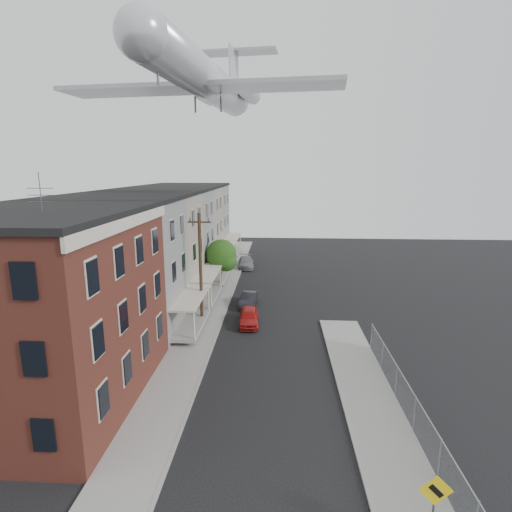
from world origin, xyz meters
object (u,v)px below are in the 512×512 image
at_px(car_far, 246,262).
at_px(street_tree, 222,256).
at_px(car_mid, 248,299).
at_px(car_near, 249,317).
at_px(airplane, 206,80).
at_px(warning_sign, 435,500).
at_px(utility_pole, 201,268).

bearing_deg(car_far, street_tree, -105.69).
bearing_deg(car_mid, car_near, -80.23).
relative_size(car_near, car_mid, 1.04).
relative_size(car_near, airplane, 0.16).
bearing_deg(car_far, car_mid, -89.88).
relative_size(warning_sign, car_near, 0.73).
bearing_deg(car_near, car_mid, 92.11).
bearing_deg(utility_pole, airplane, 85.44).
bearing_deg(car_near, car_far, 92.61).
relative_size(warning_sign, car_mid, 0.75).
distance_m(utility_pole, car_near, 5.53).
distance_m(street_tree, car_far, 9.78).
relative_size(warning_sign, airplane, 0.11).
bearing_deg(car_far, airplane, -101.66).
xyz_separation_m(utility_pole, car_near, (3.80, 0.05, -4.02)).
bearing_deg(street_tree, car_near, -70.63).
height_order(car_mid, car_far, car_far).
relative_size(car_far, airplane, 0.19).
height_order(car_near, car_far, car_far).
relative_size(street_tree, car_far, 1.12).
distance_m(warning_sign, airplane, 30.19).
distance_m(utility_pole, airplane, 14.81).
distance_m(car_near, car_mid, 4.52).
distance_m(warning_sign, car_near, 20.50).
relative_size(utility_pole, car_mid, 2.42).
height_order(street_tree, car_near, street_tree).
xyz_separation_m(car_near, car_far, (-1.80, 19.10, 0.02)).
xyz_separation_m(street_tree, car_near, (3.47, -9.88, -2.79)).
height_order(street_tree, car_mid, street_tree).
height_order(utility_pole, street_tree, utility_pole).
bearing_deg(utility_pole, car_near, 0.72).
xyz_separation_m(street_tree, car_far, (1.67, 9.23, -2.77)).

